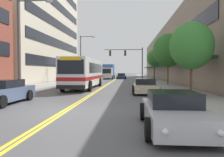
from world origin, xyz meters
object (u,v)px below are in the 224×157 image
(car_slate_blue_parked_left_mid, at_px, (1,92))
(street_tree_right_near, at_px, (191,46))
(city_bus, at_px, (85,72))
(car_champagne_parked_right_mid, at_px, (145,87))
(street_lamp_left_near, at_px, (24,37))
(car_dark_grey_parked_left_near, at_px, (91,77))
(car_red_parked_left_far, at_px, (82,79))
(street_lamp_left_far, at_px, (83,54))
(car_silver_parked_right_foreground, at_px, (173,112))
(street_tree_right_far, at_px, (154,58))
(car_navy_moving_lead, at_px, (121,76))
(street_tree_right_mid, at_px, (168,50))
(traffic_signal_mast, at_px, (129,57))
(box_truck, at_px, (108,72))

(car_slate_blue_parked_left_mid, bearing_deg, street_tree_right_near, 16.62)
(city_bus, relative_size, car_champagne_parked_right_mid, 2.63)
(car_champagne_parked_right_mid, height_order, street_lamp_left_near, street_lamp_left_near)
(car_dark_grey_parked_left_near, relative_size, car_red_parked_left_far, 0.95)
(car_dark_grey_parked_left_near, height_order, street_tree_right_near, street_tree_right_near)
(car_champagne_parked_right_mid, bearing_deg, car_slate_blue_parked_left_mid, -143.93)
(car_slate_blue_parked_left_mid, bearing_deg, car_champagne_parked_right_mid, 36.07)
(street_lamp_left_far, bearing_deg, car_champagne_parked_right_mid, -63.74)
(city_bus, height_order, car_red_parked_left_far, city_bus)
(car_silver_parked_right_foreground, relative_size, car_champagne_parked_right_mid, 0.99)
(car_dark_grey_parked_left_near, relative_size, street_tree_right_near, 0.88)
(car_silver_parked_right_foreground, distance_m, street_tree_right_far, 34.94)
(car_navy_moving_lead, xyz_separation_m, street_tree_right_mid, (6.66, -22.85, 3.83))
(street_lamp_left_far, bearing_deg, traffic_signal_mast, 7.32)
(street_lamp_left_far, bearing_deg, street_tree_right_mid, -34.58)
(car_red_parked_left_far, xyz_separation_m, street_tree_right_far, (11.98, 8.39, 3.63))
(city_bus, bearing_deg, street_tree_right_near, -41.60)
(city_bus, xyz_separation_m, street_lamp_left_near, (-3.04, -7.51, 2.65))
(city_bus, bearing_deg, car_slate_blue_parked_left_mid, -102.22)
(car_silver_parked_right_foreground, bearing_deg, street_tree_right_mid, 80.64)
(street_tree_right_far, bearing_deg, street_tree_right_mid, -89.36)
(car_navy_moving_lead, xyz_separation_m, street_tree_right_far, (6.50, -9.13, 3.66))
(car_dark_grey_parked_left_near, height_order, car_silver_parked_right_foreground, car_dark_grey_parked_left_near)
(street_lamp_left_near, distance_m, street_tree_right_mid, 17.59)
(car_red_parked_left_far, relative_size, street_tree_right_mid, 0.73)
(street_tree_right_near, height_order, street_tree_right_mid, street_tree_right_mid)
(city_bus, distance_m, box_truck, 27.07)
(car_silver_parked_right_foreground, height_order, street_lamp_left_near, street_lamp_left_near)
(car_slate_blue_parked_left_mid, relative_size, car_red_parked_left_far, 1.06)
(car_champagne_parked_right_mid, relative_size, traffic_signal_mast, 0.65)
(car_dark_grey_parked_left_near, distance_m, street_tree_right_mid, 17.98)
(car_silver_parked_right_foreground, xyz_separation_m, car_navy_moving_lead, (-3.22, 43.72, 0.04))
(traffic_signal_mast, bearing_deg, box_truck, 110.56)
(car_dark_grey_parked_left_near, height_order, car_navy_moving_lead, car_dark_grey_parked_left_near)
(car_silver_parked_right_foreground, relative_size, street_tree_right_far, 0.75)
(car_navy_moving_lead, distance_m, street_tree_right_near, 36.15)
(car_dark_grey_parked_left_near, xyz_separation_m, car_champagne_parked_right_mid, (8.57, -22.57, -0.06))
(car_champagne_parked_right_mid, distance_m, box_truck, 32.86)
(street_lamp_left_near, height_order, street_tree_right_near, street_lamp_left_near)
(car_silver_parked_right_foreground, relative_size, street_lamp_left_far, 0.54)
(box_truck, distance_m, street_lamp_left_near, 34.81)
(car_slate_blue_parked_left_mid, relative_size, box_truck, 0.62)
(street_tree_right_mid, bearing_deg, box_truck, 113.42)
(car_navy_moving_lead, bearing_deg, car_silver_parked_right_foreground, -85.79)
(city_bus, bearing_deg, car_champagne_parked_right_mid, -40.38)
(car_red_parked_left_far, bearing_deg, street_lamp_left_near, -91.85)
(traffic_signal_mast, xyz_separation_m, street_tree_right_mid, (4.97, -9.78, 0.23))
(box_truck, distance_m, street_tree_right_mid, 24.58)
(street_tree_right_mid, distance_m, street_tree_right_far, 13.73)
(street_tree_right_far, bearing_deg, car_navy_moving_lead, 125.46)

